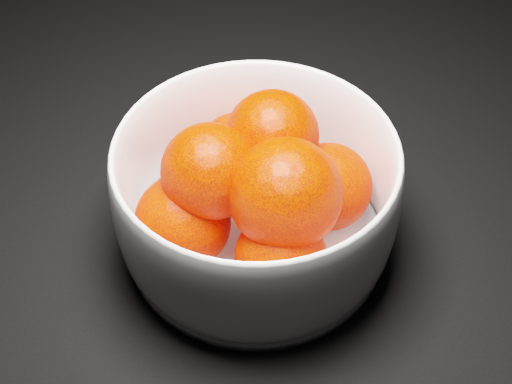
% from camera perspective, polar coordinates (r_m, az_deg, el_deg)
% --- Properties ---
extents(bowl, '(0.21, 0.21, 0.10)m').
position_cam_1_polar(bowl, '(0.53, 0.00, -0.38)').
color(bowl, white).
rests_on(bowl, ground).
extents(orange_pile, '(0.15, 0.15, 0.11)m').
position_cam_1_polar(orange_pile, '(0.52, 0.08, 0.36)').
color(orange_pile, red).
rests_on(orange_pile, bowl).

